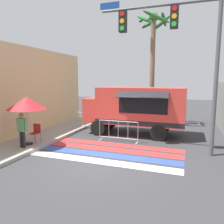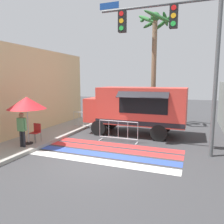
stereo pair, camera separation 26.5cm
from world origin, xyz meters
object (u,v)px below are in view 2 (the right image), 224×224
(patio_umbrella, at_px, (27,103))
(barricade_front, at_px, (118,131))
(barricade_side, at_px, (84,121))
(palm_tree, at_px, (154,47))
(vendor_person, at_px, (22,128))
(food_truck, at_px, (135,107))
(folding_chair, at_px, (36,131))
(traffic_signal_pole, at_px, (176,40))

(patio_umbrella, relative_size, barricade_front, 1.07)
(barricade_side, relative_size, palm_tree, 0.20)
(barricade_side, bearing_deg, vendor_person, -95.30)
(food_truck, xyz_separation_m, palm_tree, (0.53, 2.75, 3.68))
(patio_umbrella, xyz_separation_m, folding_chair, (0.05, 0.45, -1.40))
(folding_chair, bearing_deg, traffic_signal_pole, -6.43)
(food_truck, distance_m, barricade_front, 2.15)
(barricade_front, bearing_deg, folding_chair, -152.41)
(vendor_person, distance_m, barricade_side, 4.96)
(barricade_side, bearing_deg, traffic_signal_pole, -25.87)
(traffic_signal_pole, relative_size, patio_umbrella, 3.00)
(folding_chair, height_order, barricade_front, barricade_front)
(patio_umbrella, height_order, barricade_front, patio_umbrella)
(traffic_signal_pole, relative_size, barricade_side, 4.51)
(barricade_side, distance_m, palm_tree, 6.69)
(folding_chair, xyz_separation_m, vendor_person, (0.02, -0.92, 0.34))
(vendor_person, height_order, palm_tree, palm_tree)
(barricade_front, distance_m, barricade_side, 3.76)
(traffic_signal_pole, bearing_deg, food_truck, 133.10)
(traffic_signal_pole, relative_size, palm_tree, 0.89)
(palm_tree, bearing_deg, food_truck, -100.82)
(vendor_person, distance_m, barricade_front, 4.55)
(food_truck, relative_size, palm_tree, 0.76)
(vendor_person, xyz_separation_m, palm_tree, (4.44, 7.37, 4.28))
(traffic_signal_pole, xyz_separation_m, patio_umbrella, (-6.36, -1.62, -2.68))
(food_truck, relative_size, barricade_side, 3.83)
(food_truck, height_order, patio_umbrella, food_truck)
(vendor_person, relative_size, barricade_front, 0.75)
(vendor_person, bearing_deg, barricade_side, 71.91)
(vendor_person, bearing_deg, folding_chair, 78.57)
(barricade_front, relative_size, palm_tree, 0.28)
(food_truck, bearing_deg, barricade_side, 175.13)
(patio_umbrella, xyz_separation_m, palm_tree, (4.51, 6.90, 3.22))
(vendor_person, bearing_deg, patio_umbrella, 86.51)
(food_truck, xyz_separation_m, patio_umbrella, (-3.99, -4.15, 0.46))
(food_truck, xyz_separation_m, vendor_person, (-3.91, -4.62, -0.59))
(traffic_signal_pole, xyz_separation_m, vendor_person, (-6.28, -2.09, -3.73))
(food_truck, distance_m, patio_umbrella, 5.77)
(food_truck, height_order, barricade_side, food_truck)
(barricade_front, bearing_deg, patio_umbrella, -147.39)
(patio_umbrella, height_order, palm_tree, palm_tree)
(barricade_side, bearing_deg, food_truck, -4.87)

